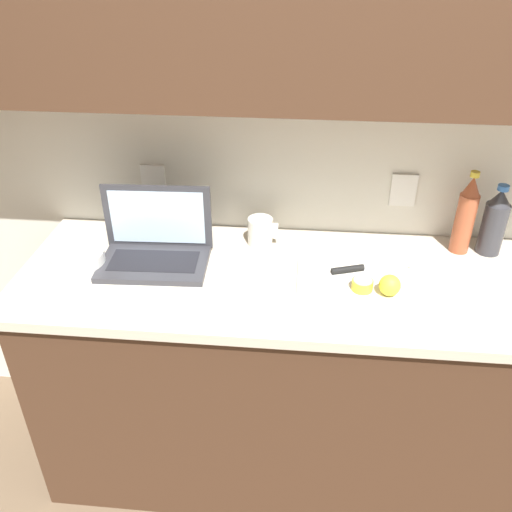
{
  "coord_description": "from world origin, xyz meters",
  "views": [
    {
      "loc": [
        -0.21,
        -1.48,
        1.89
      ],
      "look_at": [
        -0.35,
        -0.01,
        0.98
      ],
      "focal_mm": 38.0,
      "sensor_mm": 36.0,
      "label": 1
    }
  ],
  "objects": [
    {
      "name": "ground_plane",
      "position": [
        0.0,
        0.0,
        0.0
      ],
      "size": [
        12.0,
        12.0,
        0.0
      ],
      "primitive_type": "plane",
      "color": "brown",
      "rests_on": "ground"
    },
    {
      "name": "wall_back",
      "position": [
        -0.0,
        0.25,
        1.56
      ],
      "size": [
        5.2,
        0.38,
        2.6
      ],
      "color": "silver",
      "rests_on": "ground_plane"
    },
    {
      "name": "counter_unit",
      "position": [
        0.02,
        0.0,
        0.46
      ],
      "size": [
        2.28,
        0.64,
        0.9
      ],
      "color": "#472D1E",
      "rests_on": "ground_plane"
    },
    {
      "name": "laptop",
      "position": [
        -0.7,
        0.06,
        0.95
      ],
      "size": [
        0.37,
        0.25,
        0.25
      ],
      "rotation": [
        0.0,
        0.0,
        0.04
      ],
      "color": "#333338",
      "rests_on": "counter_unit"
    },
    {
      "name": "cutting_board",
      "position": [
        -0.03,
        -0.01,
        0.9
      ],
      "size": [
        0.36,
        0.27,
        0.01
      ],
      "primitive_type": "cube",
      "color": "silver",
      "rests_on": "counter_unit"
    },
    {
      "name": "knife",
      "position": [
        -0.02,
        0.04,
        0.91
      ],
      "size": [
        0.27,
        0.11,
        0.02
      ],
      "rotation": [
        0.0,
        0.0,
        0.32
      ],
      "color": "silver",
      "rests_on": "cutting_board"
    },
    {
      "name": "lemon_half_cut",
      "position": [
        -0.01,
        -0.06,
        0.92
      ],
      "size": [
        0.07,
        0.07,
        0.04
      ],
      "color": "yellow",
      "rests_on": "cutting_board"
    },
    {
      "name": "lemon_whole_beside",
      "position": [
        0.07,
        -0.08,
        0.94
      ],
      "size": [
        0.07,
        0.07,
        0.07
      ],
      "color": "yellow",
      "rests_on": "cutting_board"
    },
    {
      "name": "bottle_green_soda",
      "position": [
        0.45,
        0.22,
        1.01
      ],
      "size": [
        0.08,
        0.08,
        0.26
      ],
      "color": "#333338",
      "rests_on": "counter_unit"
    },
    {
      "name": "bottle_oil_tall",
      "position": [
        0.35,
        0.22,
        1.03
      ],
      "size": [
        0.07,
        0.07,
        0.3
      ],
      "color": "#A34C2D",
      "rests_on": "counter_unit"
    },
    {
      "name": "measuring_cup",
      "position": [
        -0.36,
        0.2,
        0.95
      ],
      "size": [
        0.11,
        0.09,
        0.1
      ],
      "color": "silver",
      "rests_on": "counter_unit"
    },
    {
      "name": "bowl_white",
      "position": [
        -0.95,
        -0.01,
        0.93
      ],
      "size": [
        0.18,
        0.18,
        0.06
      ],
      "color": "white",
      "rests_on": "counter_unit"
    }
  ]
}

